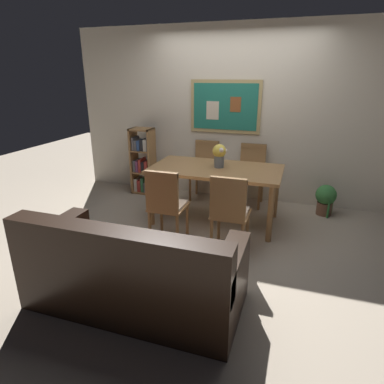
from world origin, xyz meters
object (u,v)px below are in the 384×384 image
at_px(dining_table, 216,174).
at_px(dining_chair_near_left, 166,201).
at_px(bookshelf, 143,163).
at_px(potted_ivy, 326,199).
at_px(dining_chair_far_left, 205,165).
at_px(dining_chair_far_right, 251,169).
at_px(dining_chair_near_right, 229,208).
at_px(leather_couch, 133,274).
at_px(flower_vase, 219,154).

xyz_separation_m(dining_table, dining_chair_near_left, (-0.37, -0.82, -0.12)).
xyz_separation_m(bookshelf, potted_ivy, (2.86, -0.05, -0.28)).
relative_size(dining_chair_far_left, dining_chair_far_right, 1.00).
xyz_separation_m(dining_table, dining_chair_near_right, (0.36, -0.80, -0.12)).
distance_m(dining_table, dining_chair_near_right, 0.89).
bearing_deg(dining_chair_far_left, dining_table, -65.30).
height_order(bookshelf, potted_ivy, bookshelf).
bearing_deg(leather_couch, dining_chair_near_left, 98.11).
height_order(dining_chair_far_left, flower_vase, flower_vase).
bearing_deg(dining_chair_near_left, dining_chair_far_right, 66.25).
bearing_deg(bookshelf, dining_chair_far_right, 2.36).
relative_size(leather_couch, flower_vase, 5.95).
height_order(dining_chair_far_right, leather_couch, dining_chair_far_right).
bearing_deg(dining_chair_near_left, bookshelf, 124.13).
xyz_separation_m(dining_chair_near_right, flower_vase, (-0.33, 0.84, 0.39)).
height_order(dining_chair_near_left, bookshelf, bookshelf).
bearing_deg(potted_ivy, dining_chair_near_right, -125.64).
distance_m(dining_table, dining_chair_far_left, 0.93).
bearing_deg(dining_chair_far_left, bookshelf, -174.69).
bearing_deg(potted_ivy, flower_vase, -155.08).
xyz_separation_m(dining_table, bookshelf, (-1.43, 0.74, -0.14)).
xyz_separation_m(potted_ivy, flower_vase, (-1.40, -0.65, 0.68)).
distance_m(leather_couch, flower_vase, 2.07).
relative_size(dining_chair_far_right, bookshelf, 0.84).
height_order(leather_couch, potted_ivy, leather_couch).
relative_size(dining_chair_near_right, leather_couch, 0.51).
bearing_deg(flower_vase, bookshelf, 154.35).
bearing_deg(dining_table, dining_chair_far_right, 66.85).
relative_size(leather_couch, potted_ivy, 3.59).
relative_size(dining_table, dining_chair_near_right, 1.85).
bearing_deg(dining_chair_near_right, flower_vase, 111.39).
height_order(dining_chair_near_left, dining_chair_near_right, same).
relative_size(dining_chair_near_left, flower_vase, 3.01).
xyz_separation_m(dining_chair_near_left, flower_vase, (0.40, 0.86, 0.39)).
xyz_separation_m(leather_couch, flower_vase, (0.24, 1.97, 0.61)).
xyz_separation_m(dining_chair_near_left, bookshelf, (-1.06, 1.56, -0.02)).
xyz_separation_m(dining_chair_far_right, flower_vase, (-0.32, -0.77, 0.39)).
height_order(dining_chair_far_left, dining_chair_far_right, same).
height_order(potted_ivy, flower_vase, flower_vase).
bearing_deg(leather_couch, dining_chair_near_right, 63.03).
distance_m(dining_table, leather_couch, 1.97).
bearing_deg(dining_chair_near_left, dining_chair_near_right, 1.42).
bearing_deg(leather_couch, potted_ivy, 57.90).
height_order(dining_table, leather_couch, leather_couch).
bearing_deg(dining_chair_far_right, leather_couch, -101.56).
xyz_separation_m(dining_chair_near_left, potted_ivy, (1.80, 1.51, -0.30)).
xyz_separation_m(dining_chair_near_right, dining_chair_far_right, (-0.01, 1.62, 0.00)).
xyz_separation_m(dining_chair_near_left, dining_chair_near_right, (0.73, 0.02, 0.00)).
xyz_separation_m(dining_chair_near_left, dining_chair_far_right, (0.72, 1.63, 0.00)).
bearing_deg(dining_table, dining_chair_near_right, -65.70).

